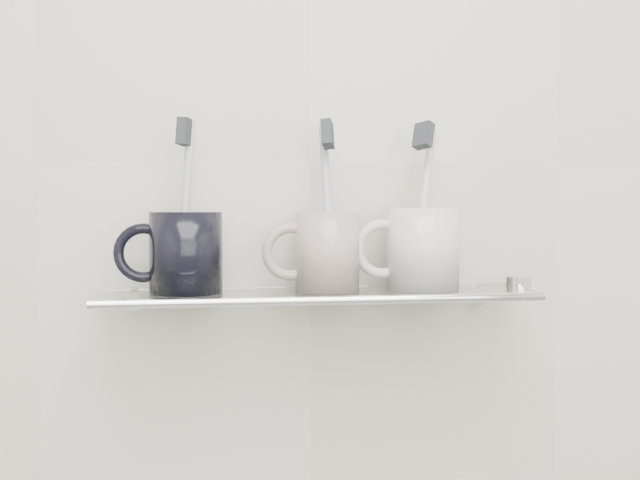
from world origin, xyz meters
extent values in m
plane|color=beige|center=(0.00, 1.10, 1.25)|extent=(2.50, 0.00, 2.50)
cube|color=silver|center=(0.00, 1.04, 1.10)|extent=(0.50, 0.12, 0.01)
cylinder|color=silver|center=(0.00, 0.98, 1.10)|extent=(0.50, 0.01, 0.01)
cylinder|color=silver|center=(-0.21, 1.09, 1.09)|extent=(0.02, 0.03, 0.02)
cylinder|color=silver|center=(0.21, 1.09, 1.09)|extent=(0.02, 0.03, 0.02)
cylinder|color=black|center=(-0.15, 1.04, 1.15)|extent=(0.09, 0.09, 0.09)
torus|color=black|center=(-0.20, 1.04, 1.15)|extent=(0.07, 0.01, 0.07)
cylinder|color=#ADB2BA|center=(-0.15, 1.04, 1.20)|extent=(0.03, 0.03, 0.19)
cube|color=#272C30|center=(-0.15, 1.04, 1.28)|extent=(0.02, 0.03, 0.03)
cylinder|color=white|center=(0.01, 1.04, 1.15)|extent=(0.08, 0.08, 0.09)
torus|color=white|center=(-0.03, 1.04, 1.15)|extent=(0.07, 0.01, 0.07)
cylinder|color=#9392BD|center=(0.01, 1.04, 1.20)|extent=(0.01, 0.07, 0.19)
cube|color=#272C30|center=(0.01, 1.04, 1.28)|extent=(0.02, 0.03, 0.04)
cylinder|color=silver|center=(0.13, 1.04, 1.15)|extent=(0.11, 0.11, 0.10)
torus|color=silver|center=(0.08, 1.04, 1.15)|extent=(0.07, 0.01, 0.07)
cylinder|color=beige|center=(0.13, 1.04, 1.20)|extent=(0.05, 0.07, 0.18)
cube|color=#272C30|center=(0.13, 1.04, 1.28)|extent=(0.03, 0.03, 0.03)
cylinder|color=silver|center=(0.24, 1.04, 1.11)|extent=(0.03, 0.03, 0.01)
camera|label=1|loc=(-0.14, 0.13, 1.20)|focal=45.00mm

